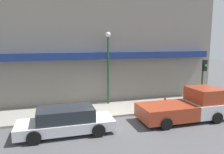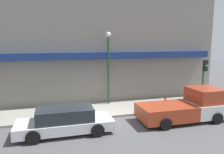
% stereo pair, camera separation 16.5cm
% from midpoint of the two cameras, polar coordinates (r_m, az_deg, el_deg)
% --- Properties ---
extents(ground_plane, '(80.00, 80.00, 0.00)m').
position_cam_midpoint_polar(ground_plane, '(13.61, -0.59, -10.73)').
color(ground_plane, '#4C4C4F').
extents(sidewalk, '(36.00, 3.29, 0.14)m').
position_cam_midpoint_polar(sidewalk, '(15.10, -2.23, -8.44)').
color(sidewalk, gray).
rests_on(sidewalk, ground).
extents(building, '(19.80, 3.80, 11.16)m').
position_cam_midpoint_polar(building, '(17.46, -4.79, 7.25)').
color(building, gray).
rests_on(building, ground).
extents(pickup_truck, '(5.26, 2.28, 1.88)m').
position_cam_midpoint_polar(pickup_truck, '(13.87, 19.45, -7.35)').
color(pickup_truck, silver).
rests_on(pickup_truck, ground).
extents(parked_car, '(4.84, 1.98, 1.35)m').
position_cam_midpoint_polar(parked_car, '(11.54, -11.75, -11.13)').
color(parked_car, silver).
rests_on(parked_car, ground).
extents(fire_hydrant, '(0.17, 0.17, 0.67)m').
position_cam_midpoint_polar(fire_hydrant, '(15.75, 14.02, -6.46)').
color(fire_hydrant, red).
rests_on(fire_hydrant, sidewalk).
extents(street_lamp, '(0.36, 0.36, 5.19)m').
position_cam_midpoint_polar(street_lamp, '(15.67, -0.64, 4.68)').
color(street_lamp, '#1E4728').
rests_on(street_lamp, sidewalk).
extents(traffic_light, '(0.28, 0.42, 3.25)m').
position_cam_midpoint_polar(traffic_light, '(16.93, 23.18, 0.79)').
color(traffic_light, '#1E4728').
rests_on(traffic_light, sidewalk).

